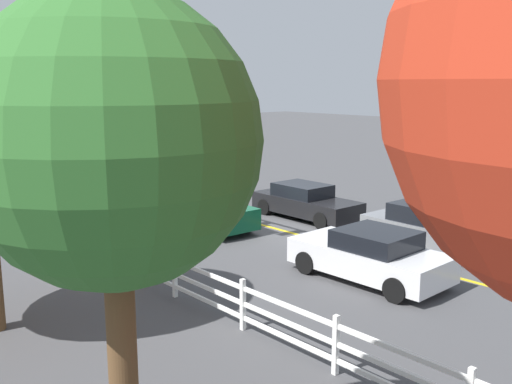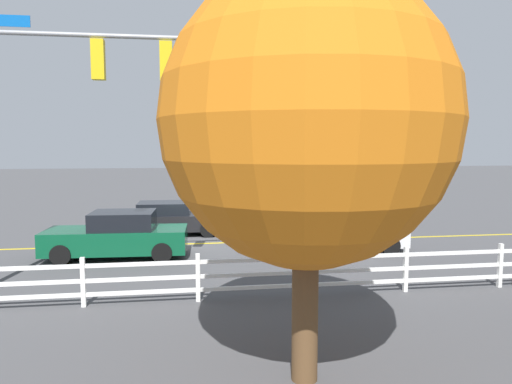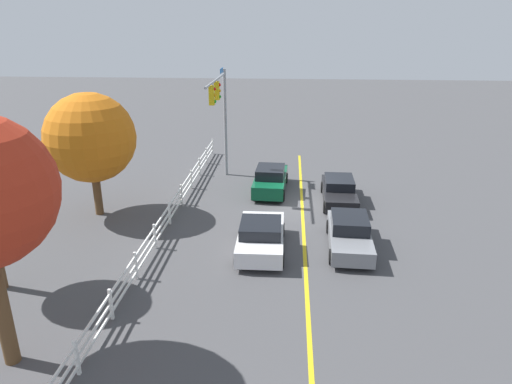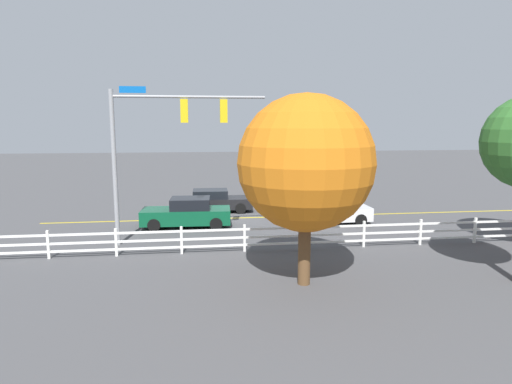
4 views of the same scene
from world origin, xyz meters
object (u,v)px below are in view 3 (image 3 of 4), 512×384
at_px(car_0, 349,234).
at_px(car_3, 339,191).
at_px(tree_2, 90,138).
at_px(car_2, 271,180).
at_px(car_1, 261,236).

height_order(car_0, car_3, car_0).
bearing_deg(car_0, tree_2, -101.16).
relative_size(car_0, tree_2, 0.71).
distance_m(car_0, car_2, 7.96).
bearing_deg(car_3, car_0, 0.23).
height_order(car_0, tree_2, tree_2).
bearing_deg(car_0, car_3, -178.70).
bearing_deg(car_1, car_0, -82.51).
bearing_deg(car_2, tree_2, 117.52).
bearing_deg(tree_2, car_0, -103.21).
bearing_deg(tree_2, car_1, -111.98).
relative_size(car_0, car_3, 0.98).
xyz_separation_m(car_0, tree_2, (2.93, 12.50, 3.36)).
relative_size(car_3, tree_2, 0.73).
xyz_separation_m(car_3, tree_2, (-2.60, 12.57, 3.38)).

